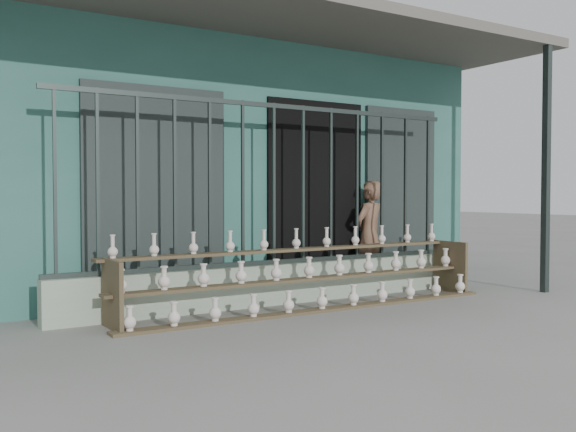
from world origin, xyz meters
TOP-DOWN VIEW (x-y plane):
  - ground at (0.00, 0.00)m, footprint 60.00×60.00m
  - workshop_building at (0.00, 4.23)m, footprint 7.40×6.60m
  - parapet_wall at (0.00, 1.30)m, footprint 5.00×0.20m
  - security_fence at (-0.00, 1.30)m, footprint 5.00×0.04m
  - shelf_rack at (0.20, 0.89)m, footprint 4.50×0.68m
  - elderly_woman at (1.59, 1.57)m, footprint 0.60×0.49m

SIDE VIEW (x-z plane):
  - ground at x=0.00m, z-range 0.00..0.00m
  - parapet_wall at x=0.00m, z-range 0.00..0.45m
  - shelf_rack at x=0.20m, z-range -0.07..0.79m
  - elderly_woman at x=1.59m, z-range 0.00..1.41m
  - security_fence at x=0.00m, z-range 0.45..2.25m
  - workshop_building at x=0.00m, z-range 0.02..3.23m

